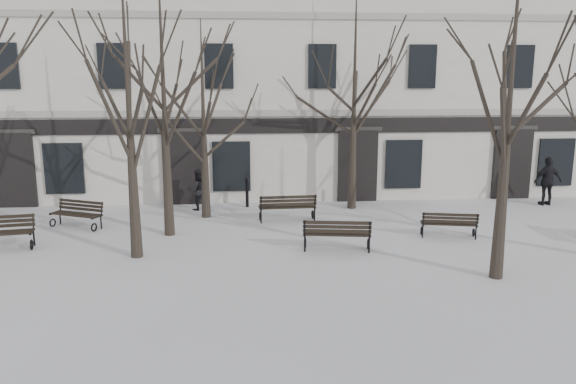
{
  "coord_description": "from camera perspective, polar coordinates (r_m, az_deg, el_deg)",
  "views": [
    {
      "loc": [
        -1.15,
        -14.27,
        5.03
      ],
      "look_at": [
        0.26,
        3.0,
        1.44
      ],
      "focal_mm": 35.0,
      "sensor_mm": 36.0,
      "label": 1
    }
  ],
  "objects": [
    {
      "name": "tree_1",
      "position": [
        15.82,
        -16.07,
        11.73
      ],
      "size": [
        5.78,
        5.78,
        8.26
      ],
      "color": "black",
      "rests_on": "ground"
    },
    {
      "name": "pedestrian_b",
      "position": [
        21.8,
        -9.1,
        -1.79
      ],
      "size": [
        0.94,
        0.85,
        1.57
      ],
      "primitive_type": "imported",
      "rotation": [
        0.0,
        0.0,
        3.55
      ],
      "color": "black",
      "rests_on": "ground"
    },
    {
      "name": "bench_4",
      "position": [
        19.67,
        -0.06,
        -1.48
      ],
      "size": [
        2.02,
        0.82,
        1.0
      ],
      "rotation": [
        0.0,
        0.0,
        3.19
      ],
      "color": "black",
      "rests_on": "ground"
    },
    {
      "name": "bench_3",
      "position": [
        20.23,
        -20.62,
        -2.02
      ],
      "size": [
        1.89,
        1.34,
        0.91
      ],
      "rotation": [
        0.0,
        0.0,
        -0.43
      ],
      "color": "black",
      "rests_on": "ground"
    },
    {
      "name": "tree_6",
      "position": [
        21.37,
        6.81,
        12.5
      ],
      "size": [
        6.0,
        6.0,
        8.57
      ],
      "color": "black",
      "rests_on": "ground"
    },
    {
      "name": "tree_4",
      "position": [
        17.9,
        -12.65,
        12.63
      ],
      "size": [
        6.05,
        6.05,
        8.65
      ],
      "color": "black",
      "rests_on": "ground"
    },
    {
      "name": "bollard_b",
      "position": [
        22.28,
        6.27,
        0.01
      ],
      "size": [
        0.13,
        0.13,
        1.02
      ],
      "color": "black",
      "rests_on": "ground"
    },
    {
      "name": "tree_5",
      "position": [
        20.06,
        -8.66,
        9.63
      ],
      "size": [
        4.88,
        4.88,
        6.96
      ],
      "color": "black",
      "rests_on": "ground"
    },
    {
      "name": "building",
      "position": [
        27.26,
        -2.3,
        12.71
      ],
      "size": [
        40.4,
        10.2,
        11.4
      ],
      "color": "silver",
      "rests_on": "ground"
    },
    {
      "name": "pedestrian_c",
      "position": [
        24.59,
        24.69,
        -1.2
      ],
      "size": [
        1.15,
        0.53,
        1.92
      ],
      "primitive_type": "imported",
      "rotation": [
        0.0,
        0.0,
        3.2
      ],
      "color": "black",
      "rests_on": "ground"
    },
    {
      "name": "bollard_a",
      "position": [
        21.91,
        -4.18,
        0.04
      ],
      "size": [
        0.15,
        0.15,
        1.15
      ],
      "color": "black",
      "rests_on": "ground"
    },
    {
      "name": "ground",
      "position": [
        15.17,
        -0.06,
        -7.66
      ],
      "size": [
        100.0,
        100.0,
        0.0
      ],
      "primitive_type": "plane",
      "color": "white",
      "rests_on": "ground"
    },
    {
      "name": "bench_2",
      "position": [
        18.44,
        16.04,
        -3.08
      ],
      "size": [
        1.8,
        0.97,
        0.87
      ],
      "rotation": [
        0.0,
        0.0,
        2.93
      ],
      "color": "black",
      "rests_on": "ground"
    },
    {
      "name": "bench_1",
      "position": [
        16.44,
        4.99,
        -4.21
      ],
      "size": [
        2.04,
        1.0,
        0.99
      ],
      "rotation": [
        0.0,
        0.0,
        2.99
      ],
      "color": "black",
      "rests_on": "ground"
    },
    {
      "name": "tree_2",
      "position": [
        14.55,
        21.9,
        12.56
      ],
      "size": [
        6.11,
        6.11,
        8.72
      ],
      "color": "black",
      "rests_on": "ground"
    }
  ]
}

